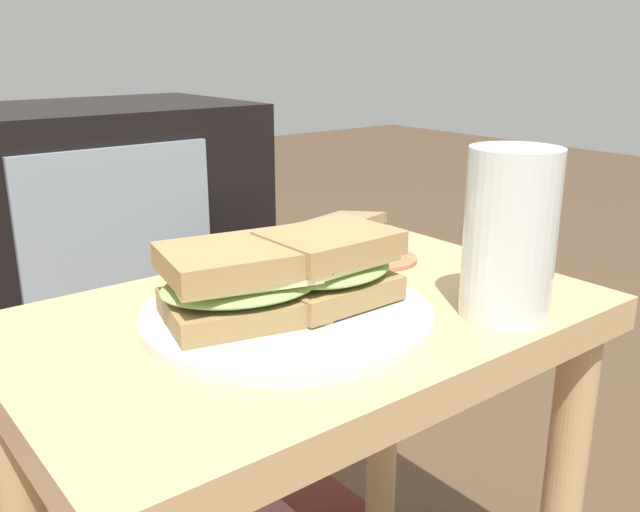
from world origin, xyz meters
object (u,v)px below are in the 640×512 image
Objects in this scene: tv_cabinet at (24,253)px; coaster at (381,259)px; plate at (287,314)px; paper_bag at (333,316)px; sandwich_back at (330,266)px; beer_glass at (510,236)px; sandwich_front at (241,282)px.

tv_cabinet reaches higher than coaster.
plate is 0.69× the size of paper_bag.
tv_cabinet is 0.99m from sandwich_back.
coaster is (0.19, 0.07, -0.00)m from plate.
sandwich_back is at bearing -129.79° from paper_bag.
coaster is at bearing 21.40° from plate.
sandwich_back is at bearing -150.31° from coaster.
sandwich_back is 0.17m from coaster.
beer_glass is (0.12, -0.11, 0.03)m from sandwich_back.
sandwich_front is 0.42× the size of paper_bag.
sandwich_front is 1.99× the size of coaster.
sandwich_back reaches higher than sandwich_front.
sandwich_front reaches higher than plate.
plate is at bearing 167.96° from sandwich_back.
beer_glass is at bearing -82.20° from tv_cabinet.
beer_glass is 0.40× the size of paper_bag.
tv_cabinet reaches higher than plate.
tv_cabinet is 0.91m from coaster.
plate is 0.21m from beer_glass.
tv_cabinet reaches higher than sandwich_back.
sandwich_front is 1.32× the size of sandwich_back.
paper_bag is at bearing 46.89° from plate.
tv_cabinet is at bearing 91.43° from sandwich_back.
beer_glass is (0.17, -0.12, 0.07)m from plate.
beer_glass is at bearing -41.21° from sandwich_back.
beer_glass is 1.90× the size of coaster.
sandwich_front is at bearing -93.73° from tv_cabinet.
sandwich_back is 0.72m from paper_bag.
sandwich_front is 0.09m from sandwich_back.
plate is (-0.02, -0.96, 0.17)m from tv_cabinet.
sandwich_front is at bearing -136.20° from paper_bag.
sandwich_front is 0.25m from beer_glass.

